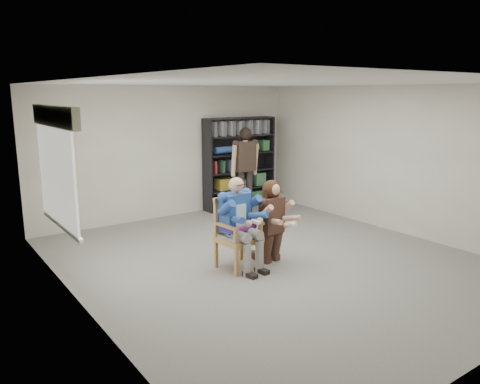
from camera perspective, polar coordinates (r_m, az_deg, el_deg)
room_shell at (r=7.28m, az=4.03°, el=2.09°), size 6.00×7.00×2.80m
floor at (r=7.64m, az=3.88°, el=-8.31°), size 6.00×7.00×0.01m
window_left at (r=6.80m, az=-21.34°, el=2.56°), size 0.16×2.00×1.75m
armchair at (r=7.14m, az=-0.16°, el=-5.08°), size 0.69×0.67×1.10m
seated_man at (r=7.10m, az=-0.16°, el=-3.81°), size 0.69×0.91×1.43m
kneeling_woman at (r=7.36m, az=4.07°, el=-3.75°), size 0.63×0.93×1.31m
bookshelf at (r=10.92m, az=-0.06°, el=3.57°), size 1.80×0.38×2.10m
standing_man at (r=10.13m, az=0.65°, el=2.38°), size 0.63×0.42×1.92m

